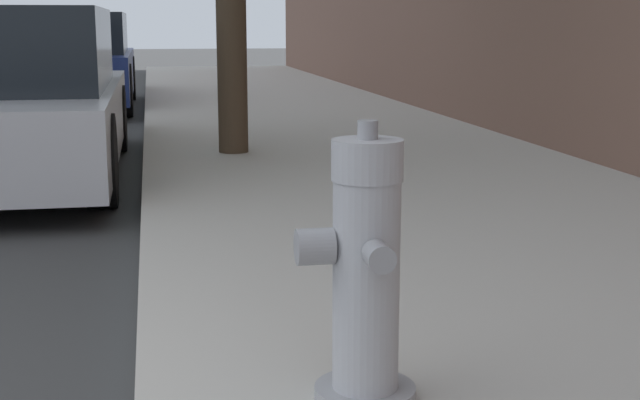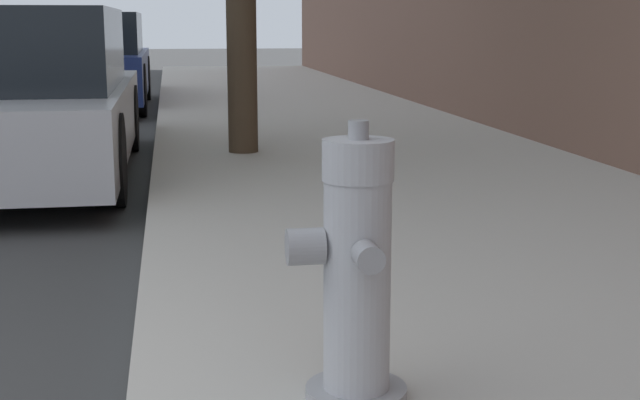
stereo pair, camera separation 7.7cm
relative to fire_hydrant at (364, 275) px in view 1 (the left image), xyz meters
name	(u,v)px [view 1 (the left image)]	position (x,y,z in m)	size (l,w,h in m)	color
fire_hydrant	(364,275)	(0.00, 0.00, 0.00)	(0.34, 0.36, 0.80)	#97979C
parked_car_near	(0,98)	(-1.73, 4.95, 0.12)	(1.84, 4.33, 1.33)	#B7B7BC
parked_car_mid	(70,63)	(-1.67, 10.81, 0.13)	(1.74, 4.18, 1.35)	navy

